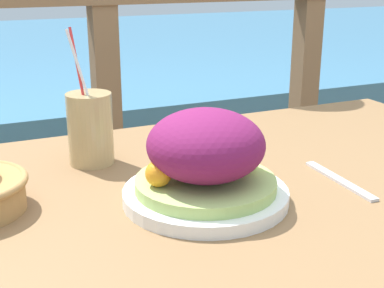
% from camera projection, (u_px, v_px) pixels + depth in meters
% --- Properties ---
extents(patio_table, '(1.29, 0.79, 0.73)m').
position_uv_depth(patio_table, '(225.00, 237.00, 0.91)').
color(patio_table, olive).
rests_on(patio_table, ground_plane).
extents(railing_fence, '(2.80, 0.08, 1.06)m').
position_uv_depth(railing_fence, '(106.00, 92.00, 1.52)').
color(railing_fence, brown).
rests_on(railing_fence, ground_plane).
extents(sea_backdrop, '(12.00, 4.00, 0.53)m').
position_uv_depth(sea_backdrop, '(17.00, 84.00, 3.84)').
color(sea_backdrop, teal).
rests_on(sea_backdrop, ground_plane).
extents(salad_plate, '(0.26, 0.26, 0.15)m').
position_uv_depth(salad_plate, '(206.00, 163.00, 0.81)').
color(salad_plate, white).
rests_on(salad_plate, patio_table).
extents(drink_glass, '(0.08, 0.08, 0.25)m').
position_uv_depth(drink_glass, '(90.00, 128.00, 0.97)').
color(drink_glass, tan).
rests_on(drink_glass, patio_table).
extents(knife, '(0.02, 0.18, 0.00)m').
position_uv_depth(knife, '(339.00, 180.00, 0.91)').
color(knife, silver).
rests_on(knife, patio_table).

